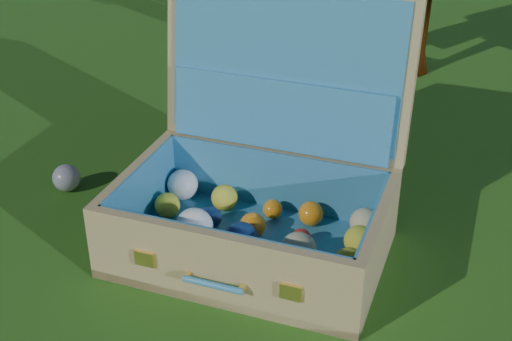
# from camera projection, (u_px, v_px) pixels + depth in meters

# --- Properties ---
(ground) EXTENTS (60.00, 60.00, 0.00)m
(ground) POSITION_uv_depth(u_px,v_px,m) (295.00, 219.00, 1.59)
(ground) COLOR #215114
(ground) RESTS_ON ground
(stray_ball) EXTENTS (0.07, 0.07, 0.07)m
(stray_ball) POSITION_uv_depth(u_px,v_px,m) (66.00, 178.00, 1.69)
(stray_ball) COLOR #416CA9
(stray_ball) RESTS_ON ground
(suitcase) EXTENTS (0.61, 0.53, 0.52)m
(suitcase) POSITION_uv_depth(u_px,v_px,m) (263.00, 178.00, 1.46)
(suitcase) COLOR tan
(suitcase) RESTS_ON ground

